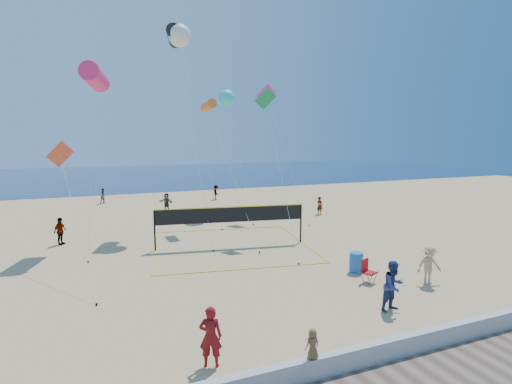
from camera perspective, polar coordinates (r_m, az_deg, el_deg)
name	(u,v)px	position (r m, az deg, el deg)	size (l,w,h in m)	color
ground	(307,322)	(15.13, 7.29, -17.97)	(120.00, 120.00, 0.00)	tan
ocean	(133,175)	(74.40, -17.13, 2.32)	(140.00, 50.00, 0.03)	navy
seawall	(359,356)	(12.78, 14.51, -21.78)	(32.00, 0.30, 0.60)	beige
woman	(211,336)	(12.21, -6.52, -19.82)	(0.66, 0.43, 1.81)	maroon
toddler	(313,344)	(11.63, 8.08, -20.69)	(0.41, 0.27, 0.84)	brown
bystander_a	(394,286)	(16.42, 19.06, -12.56)	(0.94, 0.74, 1.94)	navy
bystander_b	(429,265)	(19.85, 23.50, -9.55)	(1.13, 0.65, 1.74)	tan
far_person_0	(60,231)	(27.49, -26.20, -5.05)	(1.00, 0.41, 1.70)	gray
far_person_1	(166,202)	(36.74, -12.68, -1.44)	(1.53, 0.49, 1.65)	gray
far_person_2	(320,206)	(34.84, 9.08, -1.92)	(0.56, 0.37, 1.55)	gray
far_person_3	(103,196)	(42.92, -20.96, -0.55)	(0.74, 0.58, 1.53)	gray
far_person_4	(216,192)	(42.96, -5.74, -0.06)	(0.99, 0.57, 1.53)	gray
camp_chair	(367,269)	(19.18, 15.59, -10.61)	(0.74, 0.85, 1.19)	#A01216
trash_barrel	(356,262)	(20.46, 14.11, -9.73)	(0.66, 0.66, 0.98)	blue
volleyball_net	(231,219)	(24.24, -3.65, -3.88)	(10.55, 10.43, 2.45)	black
kite_0	(95,77)	(26.83, -22.04, 14.96)	(1.85, 5.89, 10.95)	#EC286B
kite_1	(174,36)	(31.48, -11.58, 20.99)	(1.59, 9.59, 14.52)	black
kite_2	(209,106)	(30.02, -6.79, 12.13)	(0.99, 9.28, 9.37)	orange
kite_3	(62,162)	(23.51, -25.97, 3.91)	(2.19, 7.95, 6.41)	#ED4E2B
kite_4	(267,109)	(26.17, 1.65, 11.82)	(1.67, 7.04, 9.82)	#1B8E41
kite_5	(268,101)	(33.86, 1.70, 12.89)	(1.95, 6.00, 11.03)	#E930C2
kite_6	(180,36)	(30.82, -10.85, 21.06)	(3.25, 3.56, 14.54)	silver
kite_7	(227,98)	(35.04, -4.19, 13.26)	(1.80, 6.62, 10.64)	#2CD4DE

